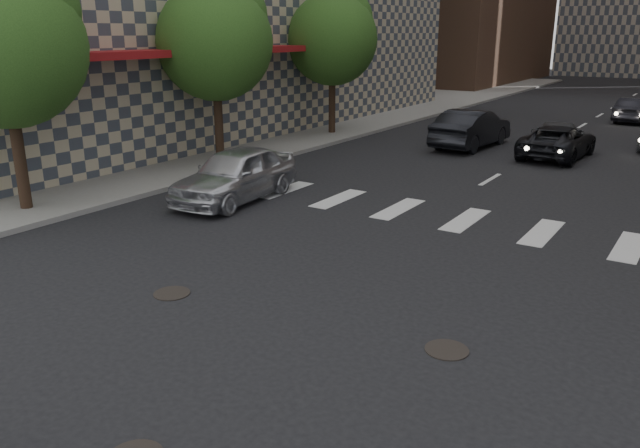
# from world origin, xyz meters

# --- Properties ---
(ground) EXTENTS (160.00, 160.00, 0.00)m
(ground) POSITION_xyz_m (0.00, 0.00, 0.00)
(ground) COLOR black
(ground) RESTS_ON ground
(sidewalk_left) EXTENTS (13.00, 80.00, 0.15)m
(sidewalk_left) POSITION_xyz_m (-14.50, 20.00, 0.07)
(sidewalk_left) COLOR gray
(sidewalk_left) RESTS_ON ground
(tree_a) EXTENTS (4.20, 4.20, 6.60)m
(tree_a) POSITION_xyz_m (-9.45, 3.14, 4.65)
(tree_a) COLOR #382619
(tree_a) RESTS_ON sidewalk_left
(tree_b) EXTENTS (4.20, 4.20, 6.60)m
(tree_b) POSITION_xyz_m (-9.45, 11.14, 4.65)
(tree_b) COLOR #382619
(tree_b) RESTS_ON sidewalk_left
(tree_c) EXTENTS (4.20, 4.20, 6.60)m
(tree_c) POSITION_xyz_m (-9.45, 19.14, 4.65)
(tree_c) COLOR #382619
(tree_c) RESTS_ON sidewalk_left
(manhole_b) EXTENTS (0.70, 0.70, 0.02)m
(manhole_b) POSITION_xyz_m (-2.00, 1.20, 0.01)
(manhole_b) COLOR black
(manhole_b) RESTS_ON ground
(manhole_c) EXTENTS (0.70, 0.70, 0.02)m
(manhole_c) POSITION_xyz_m (3.30, 2.00, 0.01)
(manhole_c) COLOR black
(manhole_c) RESTS_ON ground
(silver_sedan) EXTENTS (2.23, 4.77, 1.58)m
(silver_sedan) POSITION_xyz_m (-5.50, 7.23, 0.79)
(silver_sedan) COLOR silver
(silver_sedan) RESTS_ON ground
(traffic_car_a) EXTENTS (2.03, 5.02, 1.62)m
(traffic_car_a) POSITION_xyz_m (-2.75, 19.56, 0.81)
(traffic_car_a) COLOR black
(traffic_car_a) RESTS_ON ground
(traffic_car_b) EXTENTS (2.33, 4.65, 1.30)m
(traffic_car_b) POSITION_xyz_m (0.71, 20.17, 0.65)
(traffic_car_b) COLOR slate
(traffic_car_b) RESTS_ON ground
(traffic_car_c) EXTENTS (2.34, 4.70, 1.28)m
(traffic_car_c) POSITION_xyz_m (0.94, 19.20, 0.64)
(traffic_car_c) COLOR black
(traffic_car_c) RESTS_ON ground
(traffic_car_e) EXTENTS (1.78, 4.14, 1.33)m
(traffic_car_e) POSITION_xyz_m (2.07, 32.00, 0.66)
(traffic_car_e) COLOR black
(traffic_car_e) RESTS_ON ground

